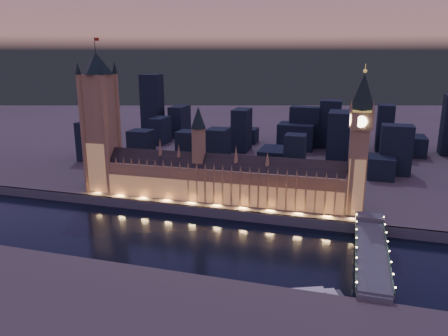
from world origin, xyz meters
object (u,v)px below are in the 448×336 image
(palace_of_westminster, at_px, (221,179))
(elizabeth_tower, at_px, (360,133))
(westminster_bridge, at_px, (371,253))
(victoria_tower, at_px, (100,117))
(river_boat, at_px, (303,295))

(palace_of_westminster, distance_m, elizabeth_tower, 116.66)
(palace_of_westminster, xyz_separation_m, westminster_bridge, (118.97, -65.18, -20.39))
(palace_of_westminster, relative_size, elizabeth_tower, 1.79)
(elizabeth_tower, height_order, westminster_bridge, elizabeth_tower)
(victoria_tower, height_order, elizabeth_tower, victoria_tower)
(victoria_tower, distance_m, elizabeth_tower, 218.02)
(elizabeth_tower, bearing_deg, westminster_bridge, -80.32)
(victoria_tower, height_order, river_boat, victoria_tower)
(elizabeth_tower, relative_size, westminster_bridge, 1.00)
(victoria_tower, relative_size, elizabeth_tower, 1.17)
(victoria_tower, xyz_separation_m, river_boat, (192.73, -119.93, -72.38))
(palace_of_westminster, xyz_separation_m, victoria_tower, (-110.18, 0.19, 47.56))
(victoria_tower, relative_size, westminster_bridge, 1.17)
(palace_of_westminster, distance_m, westminster_bridge, 137.18)
(palace_of_westminster, bearing_deg, westminster_bridge, -28.72)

